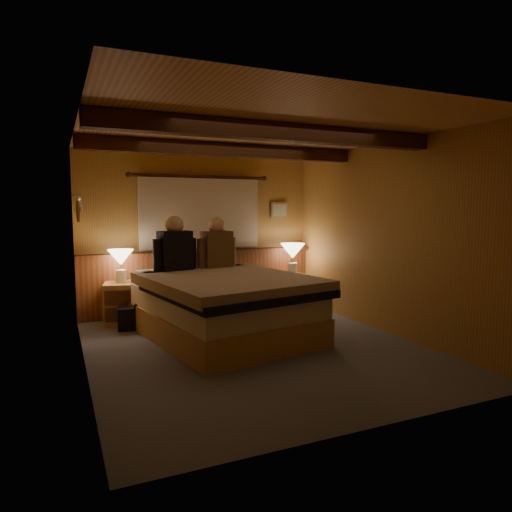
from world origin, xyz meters
TOP-DOWN VIEW (x-y plane):
  - floor at (0.00, 0.00)m, footprint 4.20×4.20m
  - ceiling at (0.00, 0.00)m, footprint 4.20×4.20m
  - wall_back at (0.00, 2.10)m, footprint 3.60×0.00m
  - wall_left at (-1.80, 0.00)m, footprint 0.00×4.20m
  - wall_right at (1.80, 0.00)m, footprint 0.00×4.20m
  - wall_front at (0.00, -2.10)m, footprint 3.60×0.00m
  - wainscot at (0.00, 2.04)m, footprint 3.60×0.23m
  - curtain_window at (0.00, 2.03)m, footprint 2.18×0.09m
  - ceiling_beams at (0.00, 0.15)m, footprint 3.60×1.65m
  - coat_rail at (-1.72, 1.58)m, footprint 0.05×0.55m
  - framed_print at (1.35, 2.08)m, footprint 0.30×0.04m
  - bed at (-0.16, 0.55)m, footprint 2.06×2.50m
  - nightstand_left at (-1.20, 1.74)m, footprint 0.60×0.56m
  - nightstand_right at (1.43, 1.75)m, footprint 0.49×0.45m
  - lamp_left at (-1.22, 1.77)m, footprint 0.35×0.35m
  - lamp_right at (1.42, 1.72)m, footprint 0.39×0.39m
  - person_left at (-0.59, 1.27)m, footprint 0.60×0.32m
  - person_right at (0.02, 1.34)m, footprint 0.59×0.30m
  - duffel_bag at (-1.08, 1.39)m, footprint 0.53×0.37m

SIDE VIEW (x-z plane):
  - floor at x=0.00m, z-range 0.00..0.00m
  - duffel_bag at x=-1.08m, z-range -0.02..0.33m
  - nightstand_right at x=1.43m, z-range 0.00..0.52m
  - nightstand_left at x=-1.20m, z-range 0.00..0.57m
  - bed at x=-0.16m, z-range 0.01..0.78m
  - wainscot at x=0.00m, z-range 0.02..0.96m
  - lamp_right at x=1.42m, z-range 0.62..1.13m
  - lamp_left at x=-1.22m, z-range 0.66..1.11m
  - person_right at x=0.02m, z-range 0.69..1.41m
  - person_left at x=-0.59m, z-range 0.69..1.43m
  - wall_left at x=-1.80m, z-range -0.90..3.30m
  - wall_right at x=1.80m, z-range -0.90..3.30m
  - wall_back at x=0.00m, z-range -0.60..3.00m
  - wall_front at x=0.00m, z-range -0.60..3.00m
  - curtain_window at x=0.00m, z-range 0.96..2.08m
  - framed_print at x=1.35m, z-range 1.43..1.68m
  - coat_rail at x=-1.72m, z-range 1.55..1.79m
  - ceiling_beams at x=0.00m, z-range 2.23..2.39m
  - ceiling at x=0.00m, z-range 2.40..2.40m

